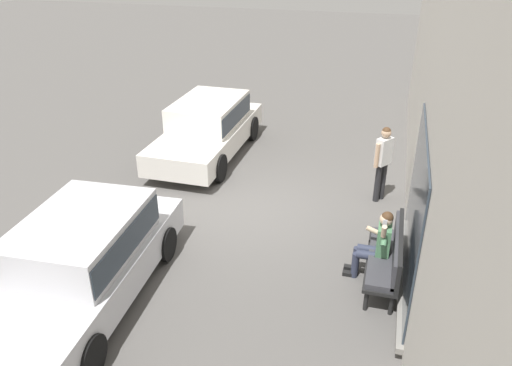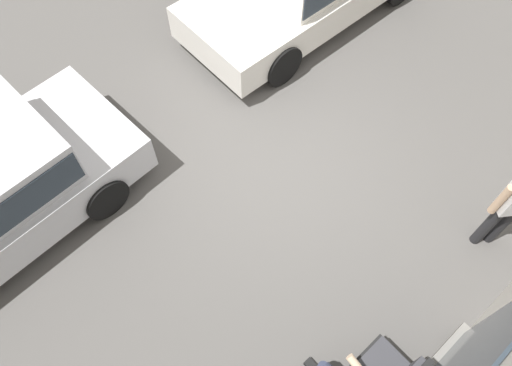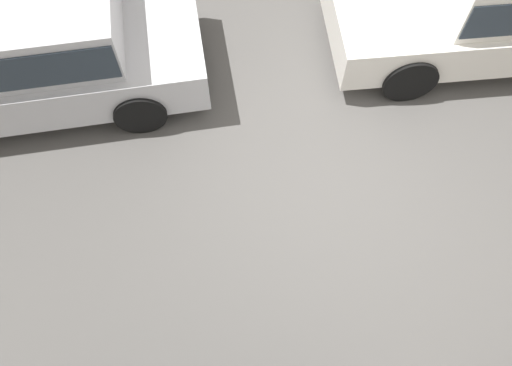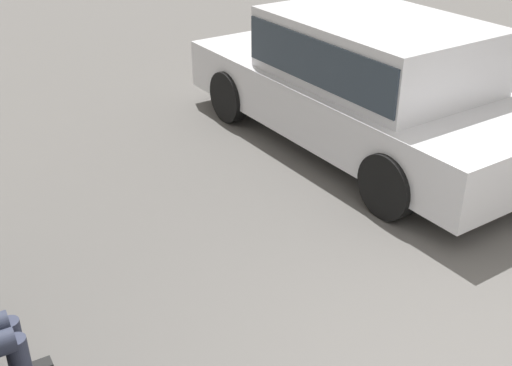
% 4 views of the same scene
% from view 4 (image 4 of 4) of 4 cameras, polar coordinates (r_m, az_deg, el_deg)
% --- Properties ---
extents(parked_car_mid, '(4.53, 2.09, 1.47)m').
position_cam_4_polar(parked_car_mid, '(7.14, 9.78, 9.17)').
color(parked_car_mid, silver).
rests_on(parked_car_mid, ground_plane).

